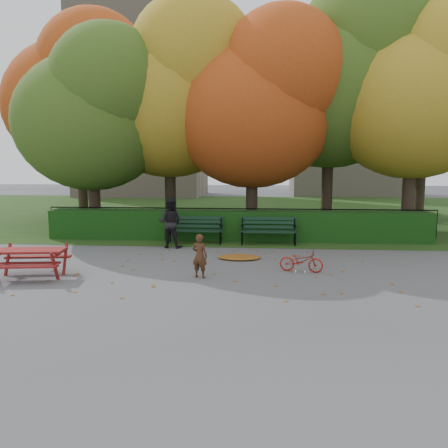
# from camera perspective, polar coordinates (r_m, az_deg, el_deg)

# --- Properties ---
(ground) EXTENTS (90.00, 90.00, 0.00)m
(ground) POSITION_cam_1_polar(r_m,az_deg,el_deg) (10.73, 0.20, -6.15)
(ground) COLOR slate
(ground) RESTS_ON ground
(grass_strip) EXTENTS (90.00, 90.00, 0.00)m
(grass_strip) POSITION_cam_1_polar(r_m,az_deg,el_deg) (24.54, 2.82, 1.74)
(grass_strip) COLOR #213915
(grass_strip) RESTS_ON ground
(building_left) EXTENTS (10.00, 7.00, 15.00)m
(building_left) POSITION_cam_1_polar(r_m,az_deg,el_deg) (38.01, -10.61, 15.08)
(building_left) COLOR #A08F7F
(building_left) RESTS_ON ground
(building_right) EXTENTS (9.00, 6.00, 12.00)m
(building_right) POSITION_cam_1_polar(r_m,az_deg,el_deg) (39.20, 15.69, 12.50)
(building_right) COLOR #A08F7F
(building_right) RESTS_ON ground
(hedge) EXTENTS (13.00, 0.90, 1.00)m
(hedge) POSITION_cam_1_polar(r_m,az_deg,el_deg) (15.05, 1.58, -0.18)
(hedge) COLOR black
(hedge) RESTS_ON ground
(iron_fence) EXTENTS (14.00, 0.04, 1.02)m
(iron_fence) POSITION_cam_1_polar(r_m,az_deg,el_deg) (15.84, 1.74, 0.35)
(iron_fence) COLOR black
(iron_fence) RESTS_ON ground
(tree_a) EXTENTS (5.88, 5.60, 7.48)m
(tree_a) POSITION_cam_1_polar(r_m,az_deg,el_deg) (17.17, -16.26, 13.95)
(tree_a) COLOR black
(tree_a) RESTS_ON ground
(tree_b) EXTENTS (6.72, 6.40, 8.79)m
(tree_b) POSITION_cam_1_polar(r_m,az_deg,el_deg) (17.67, -6.23, 16.92)
(tree_b) COLOR black
(tree_b) RESTS_ON ground
(tree_c) EXTENTS (6.30, 6.00, 8.00)m
(tree_c) POSITION_cam_1_polar(r_m,az_deg,el_deg) (16.50, 4.94, 15.56)
(tree_c) COLOR black
(tree_c) RESTS_ON ground
(tree_d) EXTENTS (7.14, 6.80, 9.58)m
(tree_d) POSITION_cam_1_polar(r_m,az_deg,el_deg) (18.20, 15.12, 18.28)
(tree_d) COLOR black
(tree_d) RESTS_ON ground
(tree_e) EXTENTS (6.09, 5.80, 8.16)m
(tree_e) POSITION_cam_1_polar(r_m,az_deg,el_deg) (17.31, 24.88, 15.38)
(tree_e) COLOR black
(tree_e) RESTS_ON ground
(tree_f) EXTENTS (6.93, 6.60, 9.19)m
(tree_f) POSITION_cam_1_polar(r_m,az_deg,el_deg) (21.40, -17.80, 15.77)
(tree_f) COLOR black
(tree_f) RESTS_ON ground
(tree_g) EXTENTS (6.30, 6.00, 8.55)m
(tree_g) POSITION_cam_1_polar(r_m,az_deg,el_deg) (21.68, 25.86, 14.41)
(tree_g) COLOR black
(tree_g) RESTS_ON ground
(bench_left) EXTENTS (1.80, 0.57, 0.88)m
(bench_left) POSITION_cam_1_polar(r_m,az_deg,el_deg) (14.40, -3.78, -0.48)
(bench_left) COLOR black
(bench_left) RESTS_ON ground
(bench_right) EXTENTS (1.80, 0.57, 0.88)m
(bench_right) POSITION_cam_1_polar(r_m,az_deg,el_deg) (14.24, 5.82, -0.60)
(bench_right) COLOR black
(bench_right) RESTS_ON ground
(picnic_table) EXTENTS (1.70, 1.45, 0.75)m
(picnic_table) POSITION_cam_1_polar(r_m,az_deg,el_deg) (10.96, -24.00, -3.80)
(picnic_table) COLOR maroon
(picnic_table) RESTS_ON ground
(leaf_pile) EXTENTS (1.32, 1.05, 0.08)m
(leaf_pile) POSITION_cam_1_polar(r_m,az_deg,el_deg) (12.12, 2.01, -4.34)
(leaf_pile) COLOR brown
(leaf_pile) RESTS_ON ground
(leaf_scatter) EXTENTS (9.00, 5.70, 0.01)m
(leaf_scatter) POSITION_cam_1_polar(r_m,az_deg,el_deg) (11.02, 0.33, -5.75)
(leaf_scatter) COLOR brown
(leaf_scatter) RESTS_ON ground
(child) EXTENTS (0.43, 0.34, 1.02)m
(child) POSITION_cam_1_polar(r_m,az_deg,el_deg) (10.02, -3.20, -4.18)
(child) COLOR #422615
(child) RESTS_ON ground
(adult) EXTENTS (0.84, 0.69, 1.58)m
(adult) POSITION_cam_1_polar(r_m,az_deg,el_deg) (13.69, -7.03, 0.18)
(adult) COLOR black
(adult) RESTS_ON ground
(bicycle) EXTENTS (1.09, 0.55, 0.55)m
(bicycle) POSITION_cam_1_polar(r_m,az_deg,el_deg) (10.76, 10.07, -4.75)
(bicycle) COLOR maroon
(bicycle) RESTS_ON ground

